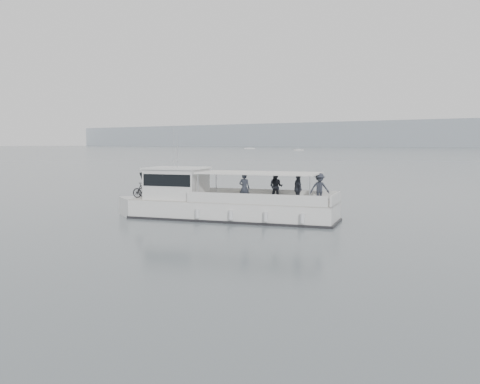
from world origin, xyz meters
The scene contains 2 objects.
ground centered at (0.00, 0.00, 0.00)m, with size 1400.00×1400.00×0.00m, color #545E63.
tour_boat centered at (-5.21, -3.07, 0.92)m, with size 13.24×6.74×5.61m.
Camera 1 is at (14.30, -26.62, 4.35)m, focal length 40.00 mm.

